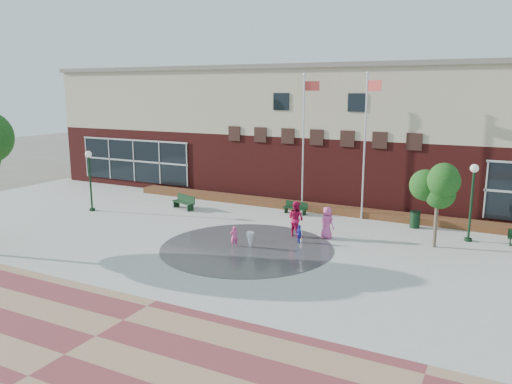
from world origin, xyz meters
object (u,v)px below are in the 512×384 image
at_px(flagpole_left, 304,137).
at_px(flagpole_right, 366,139).
at_px(trash_can, 415,219).
at_px(child_splash, 234,236).
at_px(bench_left, 184,205).

relative_size(flagpole_left, flagpole_right, 0.99).
bearing_deg(trash_can, child_splash, -134.08).
bearing_deg(bench_left, child_splash, -18.98).
height_order(bench_left, trash_can, trash_can).
height_order(flagpole_left, flagpole_right, flagpole_right).
height_order(flagpole_left, bench_left, flagpole_left).
distance_m(bench_left, child_splash, 8.59).
xyz_separation_m(flagpole_right, child_splash, (-4.18, -8.03, -4.27)).
relative_size(flagpole_right, bench_left, 4.49).
distance_m(flagpole_left, trash_can, 8.16).
bearing_deg(flagpole_right, child_splash, -93.82).
height_order(flagpole_right, child_splash, flagpole_right).
bearing_deg(child_splash, flagpole_left, -134.65).
relative_size(flagpole_left, trash_can, 8.89).
bearing_deg(child_splash, trash_can, -176.25).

